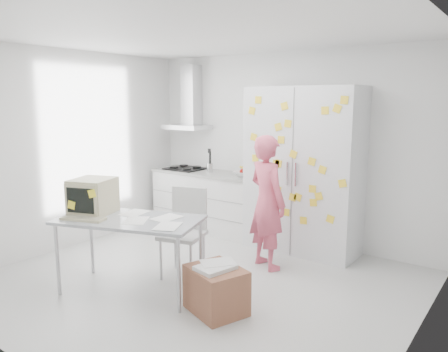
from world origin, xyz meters
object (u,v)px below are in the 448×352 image
Objects in this scene: person at (267,202)px; desk at (106,206)px; chair at (185,226)px; cardboard_box at (216,289)px.

person reaches higher than desk.
desk is 1.62× the size of chair.
chair is 1.08m from cardboard_box.
person is 0.98× the size of desk.
chair is at bearing 147.68° from cardboard_box.
cardboard_box is at bearing 122.50° from person.
desk reaches higher than chair.
chair is (0.46, 0.76, -0.32)m from desk.
desk is at bearing -170.54° from cardboard_box.
cardboard_box is at bearing -9.75° from desk.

